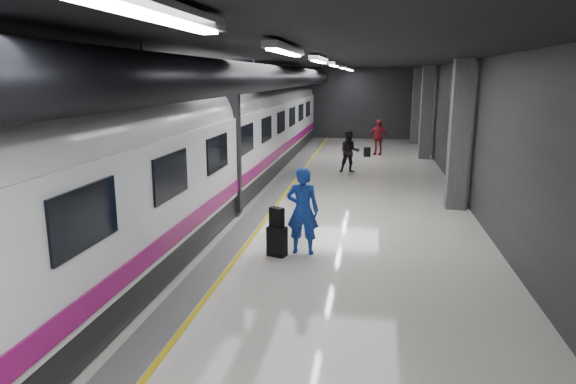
{
  "coord_description": "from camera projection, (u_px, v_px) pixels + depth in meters",
  "views": [
    {
      "loc": [
        1.96,
        -14.07,
        3.98
      ],
      "look_at": [
        0.02,
        -2.23,
        1.28
      ],
      "focal_mm": 32.0,
      "sensor_mm": 36.0,
      "label": 1
    }
  ],
  "objects": [
    {
      "name": "traveler_far_b",
      "position": [
        378.0,
        137.0,
        26.57
      ],
      "size": [
        1.15,
        0.75,
        1.82
      ],
      "primitive_type": "imported",
      "rotation": [
        0.0,
        0.0,
        -0.32
      ],
      "color": "maroon",
      "rests_on": "ground"
    },
    {
      "name": "platform_hall",
      "position": [
        295.0,
        92.0,
        14.92
      ],
      "size": [
        10.02,
        40.02,
        4.51
      ],
      "color": "black",
      "rests_on": "ground"
    },
    {
      "name": "suitcase_main",
      "position": [
        277.0,
        241.0,
        11.61
      ],
      "size": [
        0.48,
        0.38,
        0.68
      ],
      "primitive_type": "cube",
      "rotation": [
        0.0,
        0.0,
        -0.33
      ],
      "color": "black",
      "rests_on": "ground"
    },
    {
      "name": "traveler_main",
      "position": [
        303.0,
        210.0,
        11.64
      ],
      "size": [
        0.75,
        0.5,
        2.03
      ],
      "primitive_type": "imported",
      "rotation": [
        0.0,
        0.0,
        3.12
      ],
      "color": "blue",
      "rests_on": "ground"
    },
    {
      "name": "train",
      "position": [
        189.0,
        145.0,
        14.79
      ],
      "size": [
        3.05,
        38.0,
        4.05
      ],
      "color": "black",
      "rests_on": "ground"
    },
    {
      "name": "traveler_far_a",
      "position": [
        350.0,
        152.0,
        21.65
      ],
      "size": [
        0.94,
        0.78,
        1.77
      ],
      "primitive_type": "imported",
      "rotation": [
        0.0,
        0.0,
        0.14
      ],
      "color": "black",
      "rests_on": "ground"
    },
    {
      "name": "suitcase_far",
      "position": [
        367.0,
        152.0,
        26.09
      ],
      "size": [
        0.36,
        0.27,
        0.47
      ],
      "primitive_type": "cube",
      "rotation": [
        0.0,
        0.0,
        0.2
      ],
      "color": "black",
      "rests_on": "ground"
    },
    {
      "name": "shoulder_bag",
      "position": [
        277.0,
        217.0,
        11.52
      ],
      "size": [
        0.37,
        0.33,
        0.44
      ],
      "primitive_type": "cube",
      "rotation": [
        0.0,
        0.0,
        -0.58
      ],
      "color": "black",
      "rests_on": "suitcase_main"
    },
    {
      "name": "ground",
      "position": [
        300.0,
        219.0,
        14.73
      ],
      "size": [
        40.0,
        40.0,
        0.0
      ],
      "primitive_type": "plane",
      "color": "silver",
      "rests_on": "ground"
    }
  ]
}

